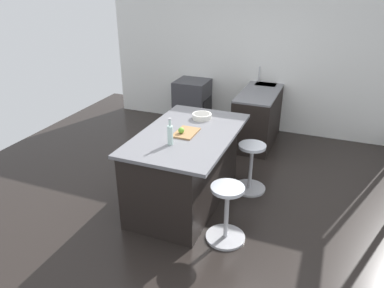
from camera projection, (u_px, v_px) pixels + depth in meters
name	position (u px, v px, depth m)	size (l,w,h in m)	color
ground_plane	(195.00, 195.00, 4.91)	(7.04, 7.04, 0.00)	black
interior_partition_left	(250.00, 50.00, 6.57)	(0.12, 5.41, 2.87)	silver
sink_cabinet	(262.00, 111.00, 6.57)	(1.99, 0.60, 1.18)	black
oven_range	(192.00, 103.00, 7.03)	(0.60, 0.61, 0.87)	#38383D
kitchen_island	(185.00, 167.00, 4.62)	(1.77, 1.09, 0.96)	black
stool_by_window	(251.00, 169.00, 4.91)	(0.44, 0.44, 0.67)	#B7B7BC
stool_middle	(226.00, 215.00, 3.98)	(0.44, 0.44, 0.67)	#B7B7BC
cutting_board	(186.00, 133.00, 4.37)	(0.36, 0.24, 0.02)	olive
apple_green	(181.00, 130.00, 4.31)	(0.07, 0.07, 0.07)	#609E2D
water_bottle	(170.00, 134.00, 4.04)	(0.06, 0.06, 0.31)	silver
fruit_bowl	(202.00, 116.00, 4.80)	(0.25, 0.25, 0.07)	silver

